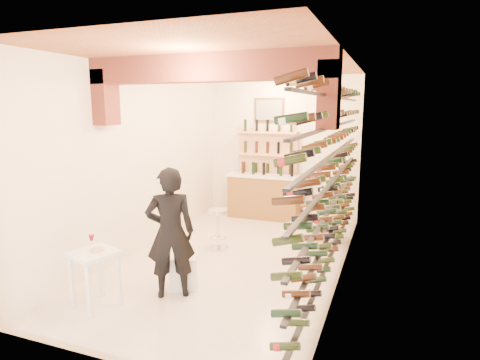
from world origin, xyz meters
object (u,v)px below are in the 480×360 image
(person, at_px, (170,233))
(back_counter, at_px, (264,195))
(white_stool, at_px, (184,271))
(chrome_barstool, at_px, (218,226))
(tasting_table, at_px, (94,262))
(wine_rack, at_px, (329,173))
(crate_lower, at_px, (325,235))

(person, bearing_deg, back_counter, -121.02)
(white_stool, relative_size, chrome_barstool, 0.62)
(back_counter, height_order, white_stool, back_counter)
(back_counter, height_order, tasting_table, back_counter)
(person, bearing_deg, white_stool, -126.44)
(wine_rack, bearing_deg, chrome_barstool, 169.90)
(wine_rack, distance_m, chrome_barstool, 2.30)
(chrome_barstool, bearing_deg, crate_lower, 32.22)
(back_counter, relative_size, tasting_table, 1.90)
(white_stool, bearing_deg, chrome_barstool, 96.23)
(back_counter, bearing_deg, white_stool, -89.55)
(back_counter, relative_size, crate_lower, 3.82)
(wine_rack, height_order, back_counter, wine_rack)
(crate_lower, bearing_deg, back_counter, 142.95)
(back_counter, bearing_deg, chrome_barstool, -93.54)
(wine_rack, distance_m, white_stool, 2.55)
(white_stool, distance_m, crate_lower, 3.10)
(white_stool, bearing_deg, wine_rack, 34.33)
(wine_rack, xyz_separation_m, crate_lower, (-0.24, 1.45, -1.41))
(tasting_table, relative_size, person, 0.51)
(back_counter, height_order, person, person)
(white_stool, height_order, chrome_barstool, chrome_barstool)
(tasting_table, relative_size, crate_lower, 2.01)
(tasting_table, distance_m, chrome_barstool, 2.56)
(wine_rack, relative_size, back_counter, 3.35)
(tasting_table, distance_m, crate_lower, 4.29)
(back_counter, bearing_deg, tasting_table, -98.79)
(wine_rack, bearing_deg, person, -140.39)
(white_stool, height_order, crate_lower, white_stool)
(white_stool, relative_size, crate_lower, 1.02)
(wine_rack, xyz_separation_m, chrome_barstool, (-1.97, 0.35, -1.12))
(chrome_barstool, bearing_deg, wine_rack, -10.10)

